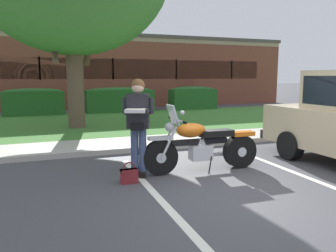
{
  "coord_description": "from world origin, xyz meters",
  "views": [
    {
      "loc": [
        -3.14,
        -4.37,
        1.73
      ],
      "look_at": [
        -0.91,
        1.35,
        0.85
      ],
      "focal_mm": 36.55,
      "sensor_mm": 36.0,
      "label": 1
    }
  ],
  "objects": [
    {
      "name": "hedge_right",
      "position": [
        4.59,
        11.87,
        0.65
      ],
      "size": [
        2.43,
        0.9,
        1.24
      ],
      "color": "#235623",
      "rests_on": "ground"
    },
    {
      "name": "brick_building",
      "position": [
        0.97,
        19.01,
        2.07
      ],
      "size": [
        22.52,
        9.11,
        4.14
      ],
      "color": "brown",
      "rests_on": "ground"
    },
    {
      "name": "hedge_center_left",
      "position": [
        -3.18,
        11.87,
        0.65
      ],
      "size": [
        2.57,
        0.9,
        1.24
      ],
      "color": "#235623",
      "rests_on": "ground"
    },
    {
      "name": "stall_stripe_0",
      "position": [
        -1.54,
        0.2,
        0.0
      ],
      "size": [
        0.27,
        4.4,
        0.01
      ],
      "primitive_type": "cube",
      "rotation": [
        0.0,
        0.0,
        -0.03
      ],
      "color": "silver",
      "rests_on": "ground"
    },
    {
      "name": "handbag",
      "position": [
        -1.76,
        0.92,
        0.14
      ],
      "size": [
        0.28,
        0.13,
        0.36
      ],
      "color": "maroon",
      "rests_on": "ground"
    },
    {
      "name": "curb_strip",
      "position": [
        0.0,
        3.18,
        0.06
      ],
      "size": [
        60.0,
        0.2,
        0.12
      ],
      "primitive_type": "cube",
      "color": "#ADA89E",
      "rests_on": "ground"
    },
    {
      "name": "hedge_center_right",
      "position": [
        0.71,
        11.87,
        0.65
      ],
      "size": [
        3.26,
        0.9,
        1.24
      ],
      "color": "#235623",
      "rests_on": "ground"
    },
    {
      "name": "rider_person",
      "position": [
        -1.51,
        1.22,
        1.01
      ],
      "size": [
        0.58,
        0.66,
        1.7
      ],
      "color": "black",
      "rests_on": "ground"
    },
    {
      "name": "grass_lawn",
      "position": [
        0.0,
        8.36,
        0.03
      ],
      "size": [
        60.0,
        7.14,
        0.06
      ],
      "primitive_type": "cube",
      "color": "#3D752D",
      "rests_on": "ground"
    },
    {
      "name": "ground_plane",
      "position": [
        0.0,
        0.0,
        0.0
      ],
      "size": [
        140.0,
        140.0,
        0.0
      ],
      "primitive_type": "plane",
      "color": "#424247"
    },
    {
      "name": "motorcycle",
      "position": [
        -0.24,
        1.15,
        0.49
      ],
      "size": [
        2.24,
        0.82,
        1.26
      ],
      "color": "black",
      "rests_on": "ground"
    },
    {
      "name": "concrete_walk",
      "position": [
        0.0,
        4.03,
        0.04
      ],
      "size": [
        60.0,
        1.5,
        0.08
      ],
      "primitive_type": "cube",
      "color": "#ADA89E",
      "rests_on": "ground"
    },
    {
      "name": "stall_stripe_1",
      "position": [
        1.21,
        0.2,
        0.0
      ],
      "size": [
        0.27,
        4.4,
        0.01
      ],
      "primitive_type": "cube",
      "rotation": [
        0.0,
        0.0,
        -0.03
      ],
      "color": "silver",
      "rests_on": "ground"
    }
  ]
}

